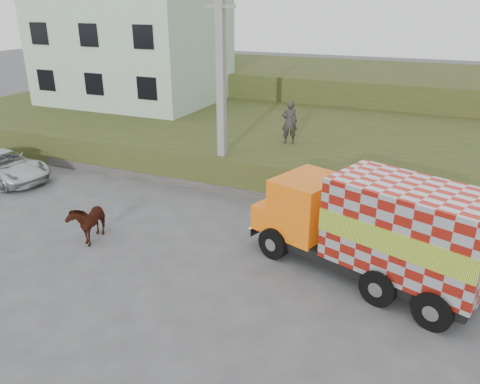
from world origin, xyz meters
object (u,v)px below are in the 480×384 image
at_px(utility_pole, 221,92).
at_px(suv, 2,166).
at_px(pedestrian, 289,122).
at_px(cow, 88,220).
at_px(cargo_truck, 376,228).

xyz_separation_m(utility_pole, suv, (-9.37, -2.94, -3.42)).
bearing_deg(pedestrian, cow, 43.45).
bearing_deg(suv, utility_pole, -66.84).
distance_m(utility_pole, cow, 7.08).
relative_size(cargo_truck, pedestrian, 3.75).
bearing_deg(suv, cargo_truck, -89.80).
relative_size(utility_pole, cargo_truck, 1.12).
height_order(cargo_truck, suv, cargo_truck).
bearing_deg(utility_pole, suv, -162.60).
relative_size(cow, pedestrian, 0.84).
xyz_separation_m(cow, suv, (-7.25, 2.90, -0.03)).
xyz_separation_m(utility_pole, cargo_truck, (6.86, -4.52, -2.50)).
height_order(cow, pedestrian, pedestrian).
bearing_deg(cargo_truck, utility_pole, 166.36).
relative_size(suv, pedestrian, 2.45).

